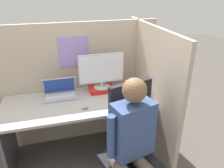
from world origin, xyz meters
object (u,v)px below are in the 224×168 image
monitor (101,70)px  coffee_mug (129,85)px  paper_box (102,89)px  person (133,142)px  carrot_toy (114,106)px  office_chair (130,144)px  laptop (60,93)px  stapler (132,87)px

monitor → coffee_mug: (0.33, -0.03, -0.21)m
paper_box → person: size_ratio=0.23×
monitor → carrot_toy: 0.48m
carrot_toy → office_chair: (0.05, -0.39, -0.20)m
paper_box → person: person is taller
monitor → coffee_mug: bearing=-5.8°
carrot_toy → office_chair: office_chair is taller
paper_box → laptop: size_ratio=0.78×
coffee_mug → paper_box: bearing=174.7°
carrot_toy → person: size_ratio=0.09×
person → paper_box: bearing=92.3°
person → carrot_toy: bearing=90.9°
monitor → person: (0.04, -0.98, -0.27)m
carrot_toy → office_chair: size_ratio=0.11×
carrot_toy → coffee_mug: size_ratio=1.14×
stapler → person: 0.98m
stapler → person: size_ratio=0.12×
office_chair → person: 0.25m
stapler → carrot_toy: stapler is taller
office_chair → coffee_mug: size_ratio=10.79×
person → monitor: bearing=92.3°
office_chair → person: size_ratio=0.88×
stapler → laptop: bearing=178.0°
person → coffee_mug: 0.99m
carrot_toy → coffee_mug: coffee_mug is taller
person → coffee_mug: bearing=72.9°
paper_box → office_chair: (0.08, -0.80, -0.21)m
office_chair → coffee_mug: 0.84m
stapler → carrot_toy: size_ratio=1.27×
paper_box → laptop: laptop is taller
stapler → office_chair: bearing=-110.5°
carrot_toy → coffee_mug: bearing=52.0°
paper_box → person: bearing=-87.7°
monitor → carrot_toy: (0.03, -0.42, -0.25)m
laptop → person: size_ratio=0.29×
paper_box → stapler: (0.36, -0.05, -0.00)m
laptop → carrot_toy: (0.52, -0.39, -0.03)m
office_chair → laptop: bearing=126.5°
monitor → carrot_toy: monitor is taller
laptop → paper_box: bearing=2.6°
laptop → office_chair: (0.57, -0.78, -0.23)m
stapler → office_chair: size_ratio=0.13×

